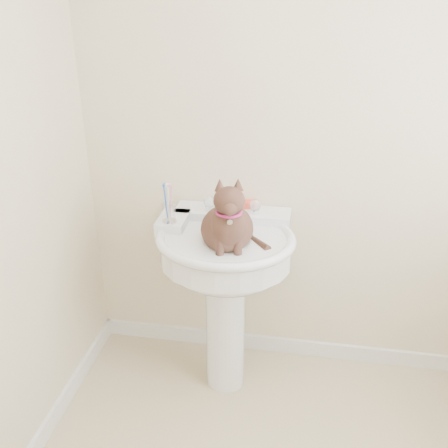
% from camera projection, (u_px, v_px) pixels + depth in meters
% --- Properties ---
extents(wall_back, '(2.20, 0.00, 2.50)m').
position_uv_depth(wall_back, '(311.00, 135.00, 2.27)').
color(wall_back, beige).
rests_on(wall_back, ground).
extents(baseboard_back, '(2.20, 0.02, 0.09)m').
position_uv_depth(baseboard_back, '(295.00, 346.00, 2.78)').
color(baseboard_back, white).
rests_on(baseboard_back, floor).
extents(pedestal_sink, '(0.65, 0.63, 0.89)m').
position_uv_depth(pedestal_sink, '(225.00, 265.00, 2.30)').
color(pedestal_sink, white).
rests_on(pedestal_sink, floor).
extents(faucet, '(0.28, 0.12, 0.14)m').
position_uv_depth(faucet, '(231.00, 205.00, 2.34)').
color(faucet, silver).
rests_on(faucet, pedestal_sink).
extents(soap_bar, '(0.10, 0.07, 0.03)m').
position_uv_depth(soap_bar, '(247.00, 204.00, 2.43)').
color(soap_bar, '#DE422E').
rests_on(soap_bar, pedestal_sink).
extents(toothbrush_cup, '(0.07, 0.07, 0.19)m').
position_uv_depth(toothbrush_cup, '(169.00, 213.00, 2.26)').
color(toothbrush_cup, silver).
rests_on(toothbrush_cup, pedestal_sink).
extents(cat, '(0.25, 0.32, 0.46)m').
position_uv_depth(cat, '(227.00, 225.00, 2.12)').
color(cat, '#573124').
rests_on(cat, pedestal_sink).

